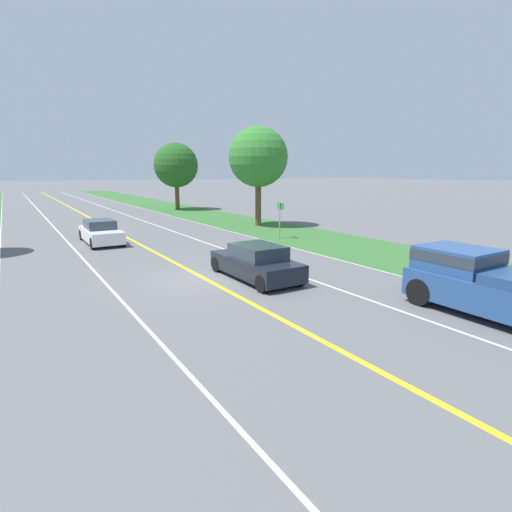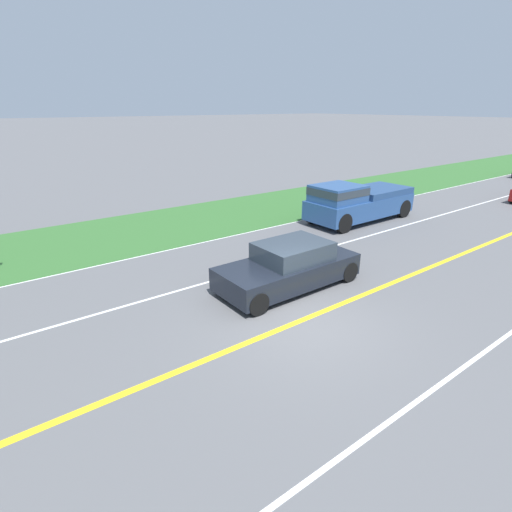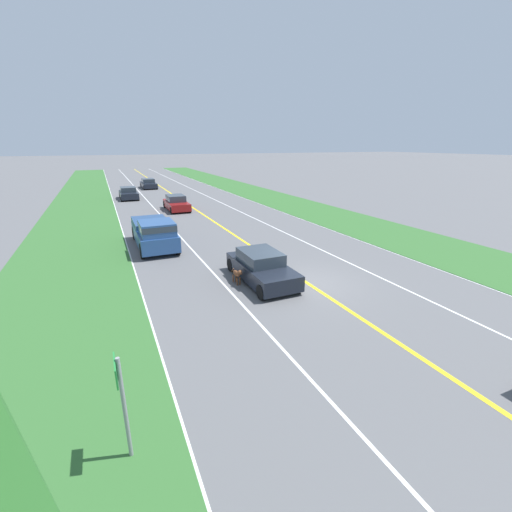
% 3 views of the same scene
% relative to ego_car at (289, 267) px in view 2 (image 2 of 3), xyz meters
% --- Properties ---
extents(ground_plane, '(400.00, 400.00, 0.00)m').
position_rel_ego_car_xyz_m(ground_plane, '(-1.76, 1.10, -0.64)').
color(ground_plane, '#5B5B5E').
extents(centre_divider_line, '(0.18, 160.00, 0.01)m').
position_rel_ego_car_xyz_m(centre_divider_line, '(-1.76, 1.10, -0.64)').
color(centre_divider_line, yellow).
rests_on(centre_divider_line, ground).
extents(lane_edge_line_right, '(0.14, 160.00, 0.01)m').
position_rel_ego_car_xyz_m(lane_edge_line_right, '(5.24, 1.10, -0.64)').
color(lane_edge_line_right, white).
rests_on(lane_edge_line_right, ground).
extents(lane_dash_same_dir, '(0.10, 160.00, 0.01)m').
position_rel_ego_car_xyz_m(lane_dash_same_dir, '(1.74, 1.10, -0.64)').
color(lane_dash_same_dir, white).
rests_on(lane_dash_same_dir, ground).
extents(lane_dash_oncoming, '(0.10, 160.00, 0.01)m').
position_rel_ego_car_xyz_m(lane_dash_oncoming, '(-5.26, 1.10, -0.64)').
color(lane_dash_oncoming, white).
rests_on(lane_dash_oncoming, ground).
extents(grass_verge_right, '(6.00, 160.00, 0.03)m').
position_rel_ego_car_xyz_m(grass_verge_right, '(8.24, 1.10, -0.63)').
color(grass_verge_right, '#33662D').
rests_on(grass_verge_right, ground).
extents(ego_car, '(1.88, 4.39, 1.38)m').
position_rel_ego_car_xyz_m(ego_car, '(0.00, 0.00, 0.00)').
color(ego_car, black).
rests_on(ego_car, ground).
extents(dog, '(0.26, 1.05, 0.77)m').
position_rel_ego_car_xyz_m(dog, '(1.16, -0.07, -0.16)').
color(dog, brown).
rests_on(dog, ground).
extents(pickup_truck, '(2.14, 5.55, 1.86)m').
position_rel_ego_car_xyz_m(pickup_truck, '(3.64, -7.41, 0.31)').
color(pickup_truck, '#284C84').
rests_on(pickup_truck, ground).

